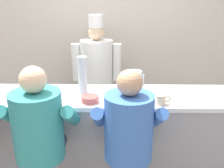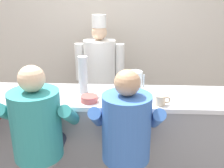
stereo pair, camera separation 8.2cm
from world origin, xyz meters
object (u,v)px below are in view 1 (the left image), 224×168
Objects in this scene: cup_stack_steel at (83,75)px; diner_seated_blue at (128,131)px; water_pitcher_clear at (135,82)px; cereal_bowl at (90,99)px; cook_in_whites_near at (97,73)px; mustard_bottle_yellow at (128,86)px; coffee_mug_tan at (161,100)px; diner_seated_teal at (40,129)px.

diner_seated_blue is at bearing -52.36° from cup_stack_steel.
water_pitcher_clear is 1.39× the size of cereal_bowl.
water_pitcher_clear is at bearing -66.35° from cook_in_whites_near.
cook_in_whites_near is (-0.03, 1.24, -0.13)m from cereal_bowl.
cup_stack_steel reaches higher than mustard_bottle_yellow.
mustard_bottle_yellow is at bearing 89.02° from diner_seated_blue.
cup_stack_steel is at bearing 127.64° from diner_seated_blue.
cereal_bowl is 0.62m from coffee_mug_tan.
mustard_bottle_yellow is 0.16× the size of diner_seated_blue.
diner_seated_blue reaches higher than coffee_mug_tan.
cereal_bowl is at bearing -68.65° from cup_stack_steel.
cook_in_whites_near reaches higher than cup_stack_steel.
water_pitcher_clear is 0.61m from diner_seated_blue.
water_pitcher_clear is 1.63× the size of coffee_mug_tan.
cup_stack_steel is at bearing 166.40° from mustard_bottle_yellow.
diner_seated_teal reaches higher than water_pitcher_clear.
cereal_bowl is 1.17× the size of coffee_mug_tan.
diner_seated_blue reaches higher than mustard_bottle_yellow.
cereal_bowl is (-0.41, -0.25, -0.08)m from water_pitcher_clear.
diner_seated_teal is 0.70m from diner_seated_blue.
cook_in_whites_near is at bearing 86.82° from cup_stack_steel.
diner_seated_teal is at bearing -139.00° from cereal_bowl.
diner_seated_teal is (-0.99, -0.28, -0.14)m from coffee_mug_tan.
diner_seated_teal is at bearing -164.18° from coffee_mug_tan.
mustard_bottle_yellow is 0.16× the size of diner_seated_teal.
cook_in_whites_near is at bearing 91.20° from cereal_bowl.
diner_seated_blue is (-0.01, -0.43, -0.21)m from mustard_bottle_yellow.
mustard_bottle_yellow reaches higher than cereal_bowl.
cup_stack_steel is at bearing -175.79° from water_pitcher_clear.
water_pitcher_clear is 0.13× the size of cook_in_whites_near.
water_pitcher_clear reaches higher than coffee_mug_tan.
cereal_bowl is 0.10× the size of diner_seated_teal.
cook_in_whites_near reaches higher than water_pitcher_clear.
coffee_mug_tan is (0.29, -0.15, -0.06)m from mustard_bottle_yellow.
diner_seated_blue is at bearing -90.98° from mustard_bottle_yellow.
diner_seated_teal is 1.60m from cook_in_whites_near.
coffee_mug_tan is at bearing 43.78° from diner_seated_blue.
cereal_bowl is 0.11× the size of diner_seated_blue.
cup_stack_steel is at bearing -93.18° from cook_in_whites_near.
mustard_bottle_yellow is at bearing -72.28° from cook_in_whites_near.
coffee_mug_tan is at bearing -27.75° from mustard_bottle_yellow.
water_pitcher_clear is at bearing 31.33° from cereal_bowl.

